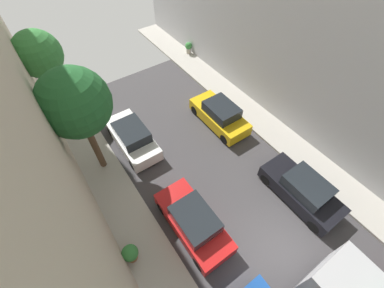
{
  "coord_description": "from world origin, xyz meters",
  "views": [
    {
      "loc": [
        -5.36,
        -0.61,
        11.9
      ],
      "look_at": [
        -0.01,
        7.06,
        0.5
      ],
      "focal_mm": 23.57,
      "sensor_mm": 36.0,
      "label": 1
    }
  ],
  "objects_px": {
    "parked_car_left_4": "(132,137)",
    "potted_plant_4": "(189,47)",
    "parked_car_left_3": "(194,222)",
    "potted_plant_1": "(130,253)",
    "parked_car_right_3": "(220,115)",
    "street_tree_0": "(75,104)",
    "parked_car_right_2": "(302,190)",
    "street_tree_2": "(38,54)"
  },
  "relations": [
    {
      "from": "parked_car_right_3",
      "to": "potted_plant_4",
      "type": "bearing_deg",
      "value": 69.17
    },
    {
      "from": "parked_car_right_3",
      "to": "street_tree_0",
      "type": "relative_size",
      "value": 0.68
    },
    {
      "from": "parked_car_left_4",
      "to": "parked_car_right_2",
      "type": "height_order",
      "value": "same"
    },
    {
      "from": "parked_car_left_3",
      "to": "parked_car_right_3",
      "type": "distance_m",
      "value": 7.22
    },
    {
      "from": "street_tree_0",
      "to": "street_tree_2",
      "type": "xyz_separation_m",
      "value": [
        -0.3,
        6.2,
        -0.65
      ]
    },
    {
      "from": "parked_car_left_4",
      "to": "street_tree_2",
      "type": "distance_m",
      "value": 7.1
    },
    {
      "from": "parked_car_right_2",
      "to": "street_tree_2",
      "type": "distance_m",
      "value": 16.21
    },
    {
      "from": "parked_car_left_4",
      "to": "potted_plant_4",
      "type": "xyz_separation_m",
      "value": [
        8.41,
        6.44,
        -0.03
      ]
    },
    {
      "from": "street_tree_0",
      "to": "potted_plant_1",
      "type": "xyz_separation_m",
      "value": [
        -0.89,
        -5.45,
        -3.97
      ]
    },
    {
      "from": "street_tree_0",
      "to": "potted_plant_4",
      "type": "relative_size",
      "value": 6.57
    },
    {
      "from": "parked_car_right_3",
      "to": "potted_plant_1",
      "type": "bearing_deg",
      "value": -152.37
    },
    {
      "from": "parked_car_left_4",
      "to": "potted_plant_1",
      "type": "bearing_deg",
      "value": -117.03
    },
    {
      "from": "parked_car_right_2",
      "to": "potted_plant_4",
      "type": "xyz_separation_m",
      "value": [
        3.01,
        14.46,
        -0.03
      ]
    },
    {
      "from": "parked_car_right_3",
      "to": "street_tree_2",
      "type": "relative_size",
      "value": 0.8
    },
    {
      "from": "street_tree_2",
      "to": "potted_plant_4",
      "type": "height_order",
      "value": "street_tree_2"
    },
    {
      "from": "parked_car_right_3",
      "to": "street_tree_0",
      "type": "xyz_separation_m",
      "value": [
        -7.5,
        1.06,
        3.97
      ]
    },
    {
      "from": "parked_car_right_2",
      "to": "potted_plant_1",
      "type": "height_order",
      "value": "parked_car_right_2"
    },
    {
      "from": "parked_car_left_3",
      "to": "parked_car_right_3",
      "type": "height_order",
      "value": "same"
    },
    {
      "from": "parked_car_right_3",
      "to": "potted_plant_1",
      "type": "relative_size",
      "value": 4.17
    },
    {
      "from": "street_tree_0",
      "to": "street_tree_2",
      "type": "distance_m",
      "value": 6.24
    },
    {
      "from": "parked_car_right_2",
      "to": "potted_plant_4",
      "type": "bearing_deg",
      "value": 78.25
    },
    {
      "from": "street_tree_0",
      "to": "parked_car_left_3",
      "type": "bearing_deg",
      "value": -70.22
    },
    {
      "from": "parked_car_left_3",
      "to": "potted_plant_1",
      "type": "bearing_deg",
      "value": 172.37
    },
    {
      "from": "parked_car_left_3",
      "to": "potted_plant_1",
      "type": "distance_m",
      "value": 3.02
    },
    {
      "from": "street_tree_0",
      "to": "street_tree_2",
      "type": "relative_size",
      "value": 1.17
    },
    {
      "from": "parked_car_right_3",
      "to": "street_tree_0",
      "type": "bearing_deg",
      "value": 171.99
    },
    {
      "from": "parked_car_left_4",
      "to": "parked_car_right_2",
      "type": "xyz_separation_m",
      "value": [
        5.4,
        -8.02,
        0.0
      ]
    },
    {
      "from": "street_tree_2",
      "to": "potted_plant_1",
      "type": "bearing_deg",
      "value": -92.9
    },
    {
      "from": "parked_car_right_2",
      "to": "potted_plant_1",
      "type": "bearing_deg",
      "value": 165.54
    },
    {
      "from": "parked_car_left_4",
      "to": "street_tree_2",
      "type": "bearing_deg",
      "value": 112.5
    },
    {
      "from": "street_tree_0",
      "to": "street_tree_2",
      "type": "height_order",
      "value": "street_tree_0"
    },
    {
      "from": "potted_plant_1",
      "to": "potted_plant_4",
      "type": "xyz_separation_m",
      "value": [
        11.4,
        12.3,
        -0.03
      ]
    },
    {
      "from": "parked_car_right_3",
      "to": "street_tree_0",
      "type": "distance_m",
      "value": 8.55
    },
    {
      "from": "potted_plant_4",
      "to": "parked_car_left_4",
      "type": "bearing_deg",
      "value": -142.56
    },
    {
      "from": "parked_car_left_4",
      "to": "parked_car_right_3",
      "type": "xyz_separation_m",
      "value": [
        5.4,
        -1.47,
        0.0
      ]
    },
    {
      "from": "parked_car_right_3",
      "to": "parked_car_left_4",
      "type": "bearing_deg",
      "value": 164.78
    },
    {
      "from": "parked_car_right_2",
      "to": "potted_plant_4",
      "type": "relative_size",
      "value": 4.49
    },
    {
      "from": "parked_car_right_3",
      "to": "street_tree_2",
      "type": "bearing_deg",
      "value": 137.05
    },
    {
      "from": "potted_plant_4",
      "to": "parked_car_left_3",
      "type": "bearing_deg",
      "value": -123.51
    },
    {
      "from": "parked_car_left_4",
      "to": "potted_plant_1",
      "type": "height_order",
      "value": "parked_car_left_4"
    },
    {
      "from": "parked_car_right_2",
      "to": "parked_car_right_3",
      "type": "relative_size",
      "value": 1.0
    },
    {
      "from": "parked_car_left_4",
      "to": "parked_car_right_3",
      "type": "distance_m",
      "value": 5.6
    }
  ]
}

